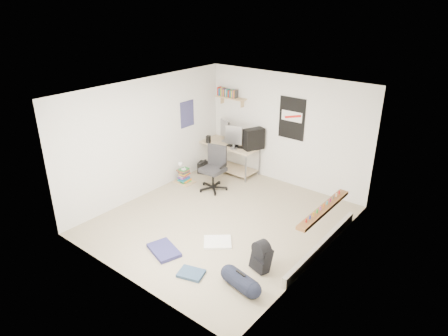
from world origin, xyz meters
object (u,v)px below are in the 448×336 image
Objects in this scene: desk at (228,157)px; office_chair at (213,169)px; book_stack at (184,176)px; backpack at (261,258)px; duffel_bag at (241,281)px.

desk is 1.58× the size of office_chair.
desk is 3.58× the size of book_stack.
book_stack is at bearing -94.37° from desk.
backpack is 0.78× the size of duffel_bag.
desk is 3.89m from backpack.
desk is 3.87× the size of backpack.
office_chair is at bearing 10.15° from book_stack.
duffel_bag is (2.80, -3.28, -0.22)m from desk.
duffel_bag is at bearing -33.52° from book_stack.
desk is 1.10m from office_chair.
desk reaches higher than duffel_bag.
duffel_bag reaches higher than book_stack.
office_chair is 3.34m from duffel_bag.
office_chair is 2.46× the size of backpack.
backpack is 3.54m from book_stack.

